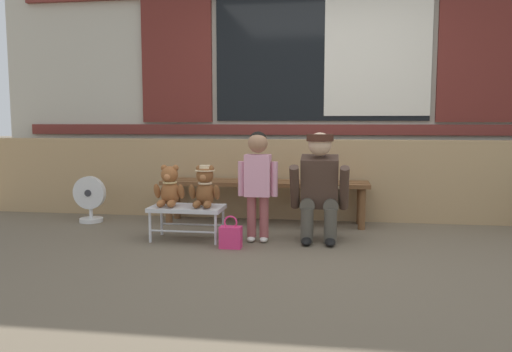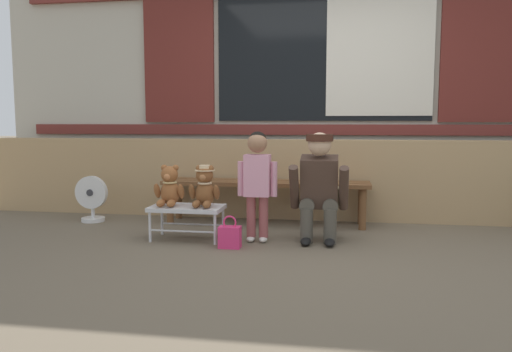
% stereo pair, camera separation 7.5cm
% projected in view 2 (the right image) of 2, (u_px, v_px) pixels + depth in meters
% --- Properties ---
extents(ground_plane, '(60.00, 60.00, 0.00)m').
position_uv_depth(ground_plane, '(312.00, 252.00, 4.03)').
color(ground_plane, brown).
extents(brick_low_wall, '(7.57, 0.25, 0.85)m').
position_uv_depth(brick_low_wall, '(320.00, 179.00, 5.38)').
color(brick_low_wall, tan).
rests_on(brick_low_wall, ground).
extents(shop_facade, '(7.72, 0.26, 3.75)m').
position_uv_depth(shop_facade, '(324.00, 48.00, 5.73)').
color(shop_facade, '#B7B2A3').
rests_on(shop_facade, ground).
extents(wooden_bench_long, '(2.10, 0.40, 0.44)m').
position_uv_depth(wooden_bench_long, '(265.00, 188.00, 5.12)').
color(wooden_bench_long, brown).
rests_on(wooden_bench_long, ground).
extents(small_display_bench, '(0.64, 0.36, 0.30)m').
position_uv_depth(small_display_bench, '(187.00, 210.00, 4.44)').
color(small_display_bench, silver).
rests_on(small_display_bench, ground).
extents(teddy_bear_plain, '(0.28, 0.26, 0.36)m').
position_uv_depth(teddy_bear_plain, '(169.00, 187.00, 4.44)').
color(teddy_bear_plain, '#93562D').
rests_on(teddy_bear_plain, small_display_bench).
extents(teddy_bear_with_hat, '(0.28, 0.27, 0.36)m').
position_uv_depth(teddy_bear_with_hat, '(204.00, 187.00, 4.39)').
color(teddy_bear_with_hat, brown).
rests_on(teddy_bear_with_hat, small_display_bench).
extents(child_standing, '(0.35, 0.18, 0.96)m').
position_uv_depth(child_standing, '(257.00, 174.00, 4.32)').
color(child_standing, '#994C4C').
rests_on(child_standing, ground).
extents(adult_crouching, '(0.50, 0.49, 0.95)m').
position_uv_depth(adult_crouching, '(320.00, 187.00, 4.35)').
color(adult_crouching, '#4C473D').
rests_on(adult_crouching, ground).
extents(handbag_on_ground, '(0.18, 0.11, 0.27)m').
position_uv_depth(handbag_on_ground, '(230.00, 236.00, 4.15)').
color(handbag_on_ground, '#E53370').
rests_on(handbag_on_ground, ground).
extents(floor_fan, '(0.34, 0.24, 0.48)m').
position_uv_depth(floor_fan, '(92.00, 199.00, 5.23)').
color(floor_fan, silver).
rests_on(floor_fan, ground).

